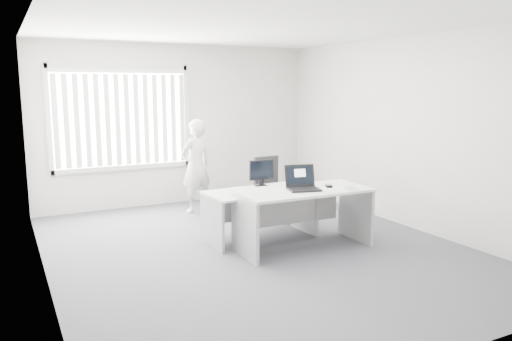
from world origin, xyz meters
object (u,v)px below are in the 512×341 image
person (196,166)px  laptop (304,178)px  desk_far (261,204)px  office_chair (271,201)px  desk_near (303,206)px  monitor (261,173)px

person → laptop: size_ratio=3.93×
desk_far → office_chair: 0.97m
desk_near → office_chair: (0.28, 1.36, -0.25)m
desk_far → office_chair: (0.58, 0.76, -0.18)m
desk_near → office_chair: 1.41m
office_chair → monitor: monitor is taller
desk_far → person: (-0.24, 1.84, 0.28)m
person → laptop: person is taller
desk_near → laptop: laptop is taller
monitor → desk_near: bearing=-77.1°
desk_near → person: size_ratio=1.11×
desk_near → desk_far: bearing=118.6°
desk_near → desk_far: desk_near is taller
laptop → monitor: bearing=112.0°
laptop → desk_near: bearing=73.5°
desk_far → monitor: (0.14, 0.24, 0.38)m
desk_far → monitor: 0.47m
person → monitor: (0.38, -1.60, 0.10)m
desk_near → person: person is taller
person → office_chair: bearing=111.2°
desk_far → monitor: monitor is taller
person → laptop: 2.55m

